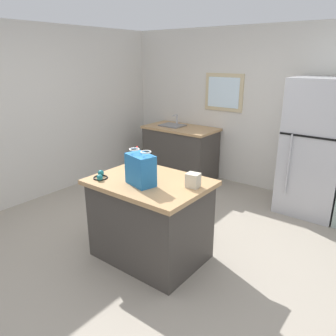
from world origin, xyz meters
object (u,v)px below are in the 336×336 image
shopping_bag (141,169)px  small_box (193,180)px  ear_defenders (100,176)px  refrigerator (315,148)px  kitchen_island (150,219)px  bottle (137,156)px

shopping_bag → small_box: size_ratio=2.51×
shopping_bag → ear_defenders: 0.48m
small_box → ear_defenders: 0.95m
refrigerator → small_box: refrigerator is taller
kitchen_island → shopping_bag: (0.00, -0.13, 0.58)m
kitchen_island → shopping_bag: bearing=-88.2°
bottle → kitchen_island: bearing=-34.7°
shopping_bag → small_box: bearing=29.5°
refrigerator → small_box: bearing=-105.3°
refrigerator → shopping_bag: size_ratio=5.20×
bottle → shopping_bag: bearing=-44.4°
kitchen_island → shopping_bag: shopping_bag is taller
kitchen_island → bottle: bearing=145.3°
kitchen_island → ear_defenders: 0.68m
ear_defenders → kitchen_island: bearing=30.5°
kitchen_island → refrigerator: size_ratio=0.64×
shopping_bag → bottle: size_ratio=1.63×
bottle → ear_defenders: (0.02, -0.57, -0.07)m
refrigerator → bottle: bearing=-127.9°
ear_defenders → small_box: bearing=22.9°
kitchen_island → refrigerator: bearing=65.3°
refrigerator → small_box: 2.15m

